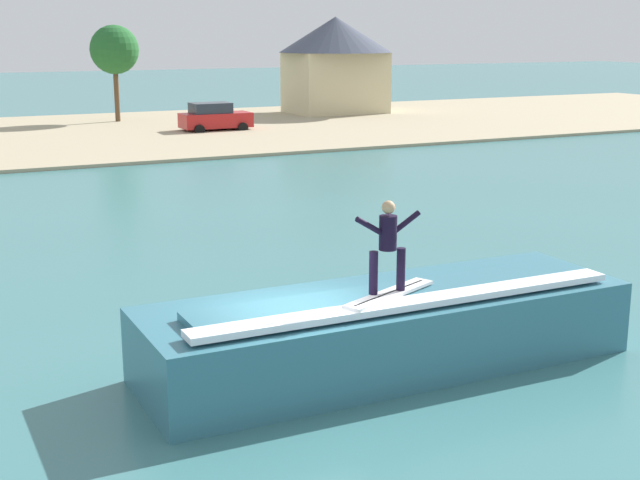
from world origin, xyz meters
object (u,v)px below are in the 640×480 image
wave_crest (388,329)px  surfer (388,241)px  car_far_shore (214,117)px  house_gabled_white (335,57)px  surfboard (390,294)px  tree_tall_bare (114,50)px

wave_crest → surfer: (-0.32, -0.48, 1.83)m
car_far_shore → house_gabled_white: house_gabled_white is taller
surfer → wave_crest: bearing=56.1°
wave_crest → house_gabled_white: size_ratio=1.11×
surfboard → car_far_shore: size_ratio=0.52×
car_far_shore → wave_crest: bearing=-104.9°
house_gabled_white → tree_tall_bare: (-16.38, 0.66, 0.67)m
house_gabled_white → surfer: bearing=-116.1°
surfboard → car_far_shore: (10.70, 39.55, -0.66)m
surfboard → tree_tall_bare: (6.56, 47.57, 3.33)m
surfer → car_far_shore: 40.97m
surfboard → surfer: surfer is taller
car_far_shore → surfboard: bearing=-105.1°
surfer → tree_tall_bare: tree_tall_bare is taller
surfer → house_gabled_white: bearing=63.9°
wave_crest → surfboard: bearing=-119.1°
wave_crest → house_gabled_white: bearing=64.0°
surfer → house_gabled_white: (22.97, 46.87, 1.69)m
surfboard → tree_tall_bare: bearing=82.1°
surfboard → surfer: size_ratio=1.34×
surfboard → tree_tall_bare: size_ratio=0.34×
wave_crest → tree_tall_bare: size_ratio=1.42×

